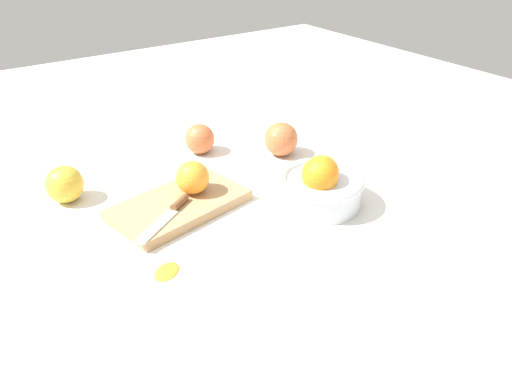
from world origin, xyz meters
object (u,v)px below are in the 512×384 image
cutting_board (179,205)px  apple_front_left (200,139)px  bowl (321,185)px  apple_front_left_2 (281,139)px  orange_on_board (193,178)px  apple_front_right (65,184)px  knife (170,212)px

cutting_board → apple_front_left: (-0.16, -0.20, 0.02)m
bowl → apple_front_left_2: size_ratio=2.12×
bowl → cutting_board: bowl is taller
orange_on_board → apple_front_right: bearing=-35.5°
orange_on_board → cutting_board: bearing=16.8°
cutting_board → apple_front_left_2: 0.32m
knife → orange_on_board: bearing=-146.9°
apple_front_left → bowl: bearing=102.0°
apple_front_left_2 → apple_front_right: size_ratio=1.07×
orange_on_board → apple_front_left_2: size_ratio=0.83×
cutting_board → orange_on_board: (-0.04, -0.01, 0.04)m
apple_front_right → cutting_board: bearing=136.6°
knife → apple_front_left_2: apple_front_left_2 is taller
apple_front_left → apple_front_right: (0.32, 0.04, 0.00)m
knife → apple_front_right: (0.13, -0.19, 0.01)m
apple_front_right → knife: bearing=123.8°
knife → apple_front_left: size_ratio=2.02×
cutting_board → bowl: bearing=148.9°
cutting_board → apple_front_right: size_ratio=3.44×
apple_front_left → apple_front_right: apple_front_right is taller
bowl → orange_on_board: 0.24m
apple_front_left → cutting_board: bearing=51.7°
apple_front_left_2 → apple_front_right: (0.47, -0.07, -0.00)m
cutting_board → apple_front_left_2: (-0.31, -0.08, 0.03)m
cutting_board → orange_on_board: size_ratio=3.90×
cutting_board → apple_front_right: apple_front_right is taller
orange_on_board → apple_front_left_2: bearing=-164.9°
bowl → cutting_board: bearing=-31.1°
cutting_board → apple_front_left_2: bearing=-164.7°
orange_on_board → bowl: bearing=141.9°
apple_front_right → orange_on_board: bearing=144.5°
bowl → apple_front_left_2: (-0.08, -0.22, -0.01)m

